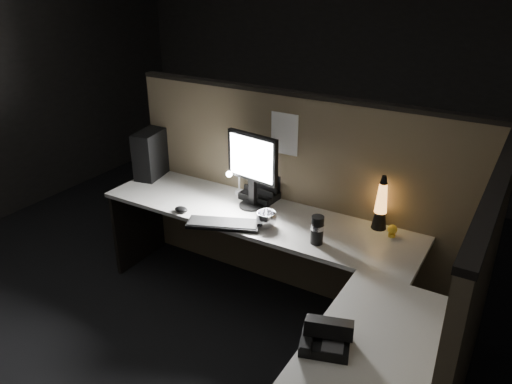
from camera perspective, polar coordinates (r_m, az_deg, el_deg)
The scene contains 17 objects.
floor at distance 3.40m, azimuth -3.22°, elevation -18.15°, with size 6.00×6.00×0.00m, color black.
room_shell at distance 2.59m, azimuth -4.07°, elevation 9.14°, with size 6.00×6.00×6.00m.
partition_back at distance 3.65m, azimuth 4.61°, elevation -0.69°, with size 2.66×0.06×1.50m, color brown.
partition_right at distance 2.66m, azimuth 23.10°, elevation -13.66°, with size 0.06×1.66×1.50m, color brown.
desk at distance 3.14m, azimuth 1.88°, elevation -8.80°, with size 2.60×1.60×0.73m.
pc_tower at distance 4.11m, azimuth -11.77°, elevation 4.37°, with size 0.16×0.36×0.38m, color black.
monitor at distance 3.44m, azimuth -0.43°, elevation 3.28°, with size 0.42×0.18×0.54m.
keyboard at distance 3.31m, azimuth -3.76°, elevation -3.68°, with size 0.48×0.16×0.02m, color black.
mouse at distance 3.51m, azimuth -8.55°, elevation -1.99°, with size 0.10×0.07×0.04m, color black.
clip_lamp at distance 3.65m, azimuth -2.49°, elevation 1.35°, with size 0.04×0.18×0.23m.
organizer at distance 3.68m, azimuth 0.66°, elevation 0.02°, with size 0.27×0.25×0.20m.
lava_lamp at distance 3.31m, azimuth 14.08°, elevation -1.65°, with size 0.10×0.10×0.37m.
travel_mug at distance 3.09m, azimuth 7.01°, elevation -4.32°, with size 0.08×0.08×0.18m, color black.
steel_mug at distance 3.27m, azimuth 1.17°, elevation -3.19°, with size 0.14×0.14×0.11m, color silver.
figurine at distance 3.27m, azimuth 15.32°, elevation -4.14°, with size 0.06×0.06×0.06m, color yellow.
pinned_paper at distance 3.48m, azimuth 3.26°, elevation 6.65°, with size 0.21×0.00×0.30m, color white.
desk_phone at distance 2.36m, azimuth 7.97°, elevation -15.99°, with size 0.27×0.27×0.13m.
Camera 1 is at (1.43, -2.04, 2.31)m, focal length 35.00 mm.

